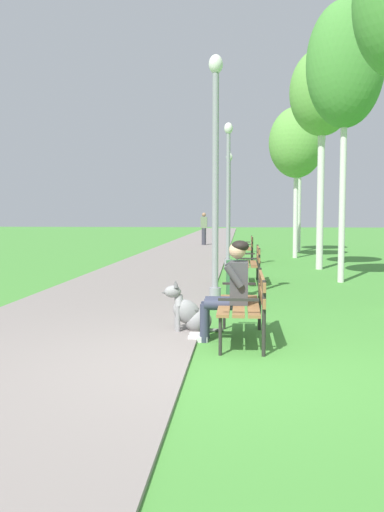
{
  "coord_description": "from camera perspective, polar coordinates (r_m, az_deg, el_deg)",
  "views": [
    {
      "loc": [
        0.24,
        -5.42,
        1.57
      ],
      "look_at": [
        -0.54,
        3.19,
        0.9
      ],
      "focal_mm": 37.9,
      "sensor_mm": 36.0,
      "label": 1
    }
  ],
  "objects": [
    {
      "name": "lamp_post_near",
      "position": [
        9.34,
        2.49,
        8.3
      ],
      "size": [
        0.24,
        0.24,
        4.25
      ],
      "color": "gray",
      "rests_on": "ground"
    },
    {
      "name": "birch_tree_sixth",
      "position": [
        23.15,
        11.25,
        11.88
      ],
      "size": [
        2.1,
        1.96,
        5.93
      ],
      "color": "silver",
      "rests_on": "ground"
    },
    {
      "name": "paved_path",
      "position": [
        29.55,
        0.83,
        1.43
      ],
      "size": [
        3.43,
        60.0,
        0.04
      ],
      "primitive_type": "cube",
      "color": "gray",
      "rests_on": "ground"
    },
    {
      "name": "park_bench_near",
      "position": [
        6.69,
        5.81,
        -4.69
      ],
      "size": [
        0.55,
        1.5,
        0.85
      ],
      "color": "olive",
      "rests_on": "ground"
    },
    {
      "name": "birch_tree_fifth",
      "position": [
        19.9,
        10.98,
        11.62
      ],
      "size": [
        1.96,
        1.95,
        5.36
      ],
      "color": "silver",
      "rests_on": "ground"
    },
    {
      "name": "park_bench_far",
      "position": [
        17.69,
        5.77,
        0.98
      ],
      "size": [
        0.55,
        1.5,
        0.85
      ],
      "color": "olive",
      "rests_on": "ground"
    },
    {
      "name": "park_bench_mid",
      "position": [
        12.25,
        6.16,
        -0.55
      ],
      "size": [
        0.55,
        1.5,
        0.85
      ],
      "color": "olive",
      "rests_on": "ground"
    },
    {
      "name": "lamp_post_far",
      "position": [
        20.48,
        3.93,
        5.64
      ],
      "size": [
        0.24,
        0.24,
        3.87
      ],
      "color": "gray",
      "rests_on": "ground"
    },
    {
      "name": "lamp_post_mid",
      "position": [
        15.33,
        3.84,
        6.53
      ],
      "size": [
        0.24,
        0.24,
        4.12
      ],
      "color": "gray",
      "rests_on": "ground"
    },
    {
      "name": "pedestrian_distant",
      "position": [
        26.96,
        1.27,
        2.88
      ],
      "size": [
        0.32,
        0.22,
        1.65
      ],
      "color": "#383842",
      "rests_on": "ground"
    },
    {
      "name": "ground_plane",
      "position": [
        5.65,
        2.63,
        -11.71
      ],
      "size": [
        120.0,
        120.0,
        0.0
      ],
      "primitive_type": "plane",
      "color": "#478E38"
    },
    {
      "name": "person_seated_on_near_bench",
      "position": [
        6.69,
        4.04,
        -3.22
      ],
      "size": [
        0.74,
        0.49,
        1.25
      ],
      "color": "#33384C",
      "rests_on": "ground"
    },
    {
      "name": "dog_grey",
      "position": [
        7.17,
        -0.16,
        -6.11
      ],
      "size": [
        0.82,
        0.39,
        0.71
      ],
      "color": "gray",
      "rests_on": "ground"
    },
    {
      "name": "litter_bin",
      "position": [
        10.25,
        4.63,
        -2.42
      ],
      "size": [
        0.36,
        0.36,
        0.7
      ],
      "primitive_type": "cylinder",
      "color": "#2D6638",
      "rests_on": "ground"
    },
    {
      "name": "birch_tree_third",
      "position": [
        13.28,
        15.87,
        18.79
      ],
      "size": [
        1.74,
        1.53,
        6.35
      ],
      "color": "silver",
      "rests_on": "ground"
    },
    {
      "name": "birch_tree_fourth",
      "position": [
        16.12,
        13.59,
        16.29
      ],
      "size": [
        1.82,
        1.77,
        6.19
      ],
      "color": "silver",
      "rests_on": "ground"
    }
  ]
}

